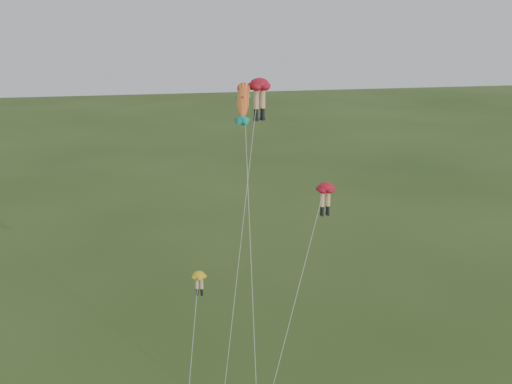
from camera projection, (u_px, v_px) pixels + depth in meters
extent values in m
ellipsoid|color=#B01224|center=(259.00, 84.00, 38.08)|extent=(2.18, 2.18, 0.84)
cylinder|color=#EABD8A|center=(256.00, 99.00, 38.25)|extent=(0.37, 0.37, 1.28)
cylinder|color=black|center=(256.00, 113.00, 38.54)|extent=(0.29, 0.29, 0.64)
cube|color=black|center=(256.00, 119.00, 38.66)|extent=(0.33, 0.42, 0.19)
cylinder|color=#EABD8A|center=(263.00, 99.00, 38.51)|extent=(0.37, 0.37, 1.28)
cylinder|color=black|center=(262.00, 113.00, 38.80)|extent=(0.29, 0.29, 0.64)
cube|color=black|center=(262.00, 119.00, 38.92)|extent=(0.33, 0.42, 0.19)
cylinder|color=silver|center=(241.00, 237.00, 37.03)|extent=(3.82, 7.60, 19.61)
ellipsoid|color=#B01224|center=(326.00, 187.00, 34.90)|extent=(1.36, 1.36, 0.62)
cylinder|color=#EABD8A|center=(322.00, 199.00, 35.08)|extent=(0.28, 0.28, 0.95)
cylinder|color=black|center=(322.00, 210.00, 35.29)|extent=(0.22, 0.22, 0.48)
cube|color=black|center=(322.00, 215.00, 35.38)|extent=(0.18, 0.29, 0.14)
cylinder|color=#EABD8A|center=(328.00, 198.00, 35.18)|extent=(0.28, 0.28, 0.95)
cylinder|color=black|center=(328.00, 209.00, 35.39)|extent=(0.22, 0.22, 0.48)
cube|color=black|center=(327.00, 214.00, 35.48)|extent=(0.18, 0.29, 0.14)
cylinder|color=silver|center=(293.00, 308.00, 33.94)|extent=(5.21, 5.37, 13.84)
ellipsoid|color=gold|center=(199.00, 275.00, 32.93)|extent=(1.09, 1.09, 0.44)
cylinder|color=#EABD8A|center=(197.00, 283.00, 33.09)|extent=(0.20, 0.20, 0.68)
cylinder|color=black|center=(197.00, 291.00, 33.25)|extent=(0.15, 0.15, 0.34)
cube|color=black|center=(197.00, 294.00, 33.31)|extent=(0.16, 0.22, 0.10)
cylinder|color=#EABD8A|center=(201.00, 283.00, 33.07)|extent=(0.20, 0.20, 0.68)
cylinder|color=black|center=(202.00, 291.00, 33.22)|extent=(0.15, 0.15, 0.34)
cube|color=black|center=(202.00, 294.00, 33.29)|extent=(0.16, 0.22, 0.10)
cylinder|color=silver|center=(192.00, 358.00, 32.86)|extent=(1.41, 2.82, 9.49)
ellipsoid|color=gold|center=(243.00, 100.00, 36.67)|extent=(1.48, 3.07, 2.61)
sphere|color=gold|center=(243.00, 100.00, 36.67)|extent=(1.14, 1.42, 1.27)
cone|color=#16907C|center=(243.00, 100.00, 36.67)|extent=(0.92, 1.29, 1.22)
cone|color=#16907C|center=(243.00, 100.00, 36.67)|extent=(0.92, 1.29, 1.22)
cone|color=#16907C|center=(243.00, 100.00, 36.67)|extent=(0.52, 0.72, 0.68)
cone|color=#16907C|center=(243.00, 100.00, 36.67)|extent=(0.52, 0.72, 0.68)
cone|color=red|center=(243.00, 100.00, 36.67)|extent=(0.56, 0.73, 0.67)
cylinder|color=silver|center=(250.00, 254.00, 36.00)|extent=(0.44, 7.27, 18.40)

